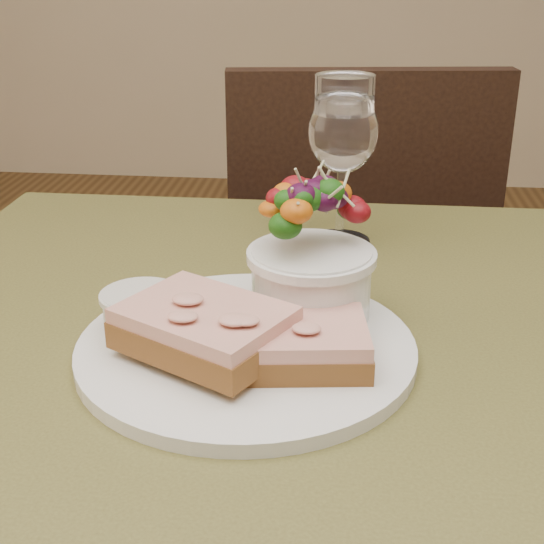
# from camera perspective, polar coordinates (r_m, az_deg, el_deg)

# --- Properties ---
(cafe_table) EXTENTS (0.80, 0.80, 0.75)m
(cafe_table) POSITION_cam_1_polar(r_m,az_deg,el_deg) (0.70, 1.36, -13.03)
(cafe_table) COLOR #4A4620
(cafe_table) RESTS_ON ground
(chair_far) EXTENTS (0.47, 0.47, 0.90)m
(chair_far) POSITION_cam_1_polar(r_m,az_deg,el_deg) (1.50, 5.36, -7.51)
(chair_far) COLOR black
(chair_far) RESTS_ON ground
(dinner_plate) EXTENTS (0.28, 0.28, 0.01)m
(dinner_plate) POSITION_cam_1_polar(r_m,az_deg,el_deg) (0.63, -1.95, -5.75)
(dinner_plate) COLOR white
(dinner_plate) RESTS_ON cafe_table
(sandwich_front) EXTENTS (0.12, 0.09, 0.03)m
(sandwich_front) POSITION_cam_1_polar(r_m,az_deg,el_deg) (0.60, 1.91, -5.35)
(sandwich_front) COLOR #543516
(sandwich_front) RESTS_ON dinner_plate
(sandwich_back) EXTENTS (0.16, 0.14, 0.03)m
(sandwich_back) POSITION_cam_1_polar(r_m,az_deg,el_deg) (0.60, -5.08, -4.18)
(sandwich_back) COLOR #543516
(sandwich_back) RESTS_ON dinner_plate
(ramekin) EXTENTS (0.06, 0.06, 0.04)m
(ramekin) POSITION_cam_1_polar(r_m,az_deg,el_deg) (0.65, -9.81, -2.84)
(ramekin) COLOR beige
(ramekin) RESTS_ON dinner_plate
(salad_bowl) EXTENTS (0.10, 0.10, 0.13)m
(salad_bowl) POSITION_cam_1_polar(r_m,az_deg,el_deg) (0.65, 3.00, 1.48)
(salad_bowl) COLOR white
(salad_bowl) RESTS_ON dinner_plate
(garnish) EXTENTS (0.05, 0.04, 0.02)m
(garnish) POSITION_cam_1_polar(r_m,az_deg,el_deg) (0.70, -5.40, -1.43)
(garnish) COLOR #0D3309
(garnish) RESTS_ON dinner_plate
(wine_glass) EXTENTS (0.08, 0.08, 0.18)m
(wine_glass) POSITION_cam_1_polar(r_m,az_deg,el_deg) (0.84, 5.37, 10.11)
(wine_glass) COLOR white
(wine_glass) RESTS_ON cafe_table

